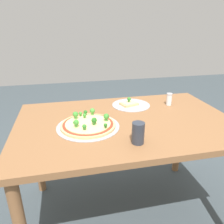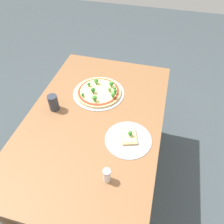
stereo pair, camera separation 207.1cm
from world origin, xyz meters
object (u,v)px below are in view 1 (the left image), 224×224
object	(u,v)px
dining_table	(126,133)
pizza_tray_whole	(88,124)
drinking_cup	(138,133)
condiment_shaker	(169,99)
pizza_tray_slice	(130,104)

from	to	relation	value
dining_table	pizza_tray_whole	world-z (taller)	pizza_tray_whole
drinking_cup	dining_table	bearing A→B (deg)	-93.85
dining_table	condiment_shaker	world-z (taller)	condiment_shaker
condiment_shaker	drinking_cup	bearing A→B (deg)	49.76
pizza_tray_whole	drinking_cup	size ratio (longest dim) A/B	3.28
pizza_tray_slice	condiment_shaker	xyz separation A→B (m)	(-0.29, 0.06, 0.04)
dining_table	drinking_cup	size ratio (longest dim) A/B	12.02
condiment_shaker	pizza_tray_slice	bearing A→B (deg)	-10.90
drinking_cup	pizza_tray_whole	bearing A→B (deg)	-47.04
pizza_tray_whole	condiment_shaker	bearing A→B (deg)	-159.53
pizza_tray_slice	condiment_shaker	distance (m)	0.29
dining_table	pizza_tray_whole	bearing A→B (deg)	8.98
dining_table	drinking_cup	xyz separation A→B (m)	(0.02, 0.28, 0.15)
pizza_tray_whole	drinking_cup	xyz separation A→B (m)	(-0.23, 0.25, 0.04)
pizza_tray_whole	dining_table	bearing A→B (deg)	-171.02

